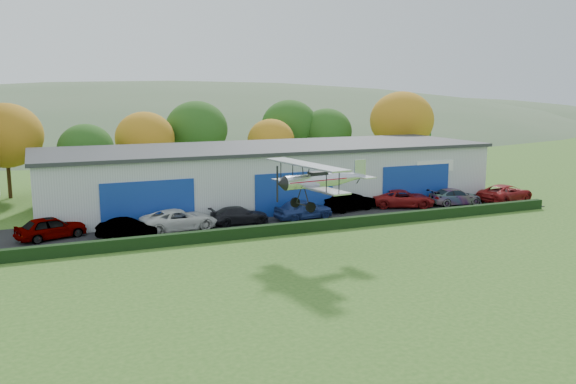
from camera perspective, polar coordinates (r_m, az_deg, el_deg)
name	(u,v)px	position (r m, az deg, el deg)	size (l,w,h in m)	color
ground	(386,313)	(29.04, 9.26, -11.28)	(300.00, 300.00, 0.00)	#34611E
apron	(277,219)	(48.36, -1.07, -2.59)	(48.00, 9.00, 0.05)	black
hedge	(301,227)	(43.97, 1.28, -3.34)	(46.00, 0.60, 0.80)	black
hangar	(268,174)	(55.01, -1.88, 1.69)	(40.60, 12.60, 5.30)	#B2B7BC
tree_belt	(189,134)	(65.47, -9.34, 5.46)	(75.70, 13.22, 10.12)	#3D2614
distant_hills	(78,181)	(164.79, -19.28, 1.03)	(430.00, 196.00, 56.00)	#4C6642
car_0	(51,227)	(44.95, -21.59, -3.15)	(1.90, 4.73, 1.61)	gray
car_1	(127,228)	(43.59, -15.03, -3.35)	(1.45, 4.15, 1.37)	gray
car_2	(179,220)	(45.10, -10.28, -2.61)	(2.60, 5.63, 1.57)	silver
car_3	(239,215)	(46.67, -4.64, -2.21)	(1.87, 4.61, 1.34)	black
car_4	(303,209)	(48.10, 1.47, -1.64)	(1.92, 4.78, 1.63)	navy
car_5	(351,201)	(51.82, 5.97, -0.90)	(1.66, 4.75, 1.57)	gray
car_6	(403,198)	(54.02, 10.89, -0.61)	(2.53, 5.48, 1.52)	maroon
car_7	(455,197)	(56.30, 15.60, -0.42)	(2.01, 4.95, 1.44)	gray
car_8	(505,193)	(58.83, 19.94, -0.12)	(2.73, 5.93, 1.65)	maroon
biplane	(319,179)	(37.45, 2.96, 1.27)	(6.72, 7.71, 2.87)	silver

